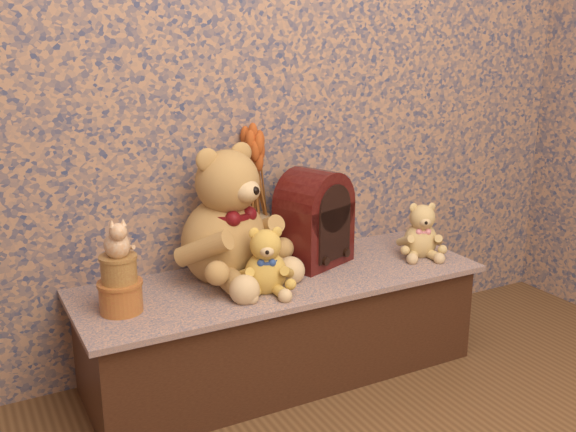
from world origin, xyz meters
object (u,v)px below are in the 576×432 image
object	(u,v)px
biscuit_tin_lower	(121,297)
cat_figurine	(116,237)
teddy_medium	(266,257)
teddy_small	(421,227)
teddy_large	(223,208)
ceramic_vase	(255,238)
cathedral_radio	(314,217)

from	to	relation	value
biscuit_tin_lower	cat_figurine	distance (m)	0.20
teddy_medium	teddy_small	size ratio (longest dim) A/B	1.06
teddy_large	cat_figurine	world-z (taller)	teddy_large
teddy_medium	ceramic_vase	world-z (taller)	teddy_medium
teddy_medium	cathedral_radio	world-z (taller)	cathedral_radio
cat_figurine	biscuit_tin_lower	bearing A→B (deg)	0.00
teddy_large	ceramic_vase	world-z (taller)	teddy_large
teddy_medium	biscuit_tin_lower	distance (m)	0.48
teddy_large	cathedral_radio	size ratio (longest dim) A/B	1.42
ceramic_vase	cathedral_radio	bearing A→B (deg)	-29.88
cat_figurine	teddy_medium	bearing A→B (deg)	-5.99
teddy_small	cat_figurine	xyz separation A→B (m)	(-1.17, 0.01, 0.13)
teddy_medium	cathedral_radio	size ratio (longest dim) A/B	0.67
ceramic_vase	cat_figurine	xyz separation A→B (m)	(-0.57, -0.22, 0.15)
teddy_medium	biscuit_tin_lower	xyz separation A→B (m)	(-0.48, 0.06, -0.07)
teddy_small	biscuit_tin_lower	bearing A→B (deg)	-156.03
teddy_medium	teddy_large	bearing A→B (deg)	132.18
teddy_small	cathedral_radio	size ratio (longest dim) A/B	0.63
biscuit_tin_lower	cat_figurine	bearing A→B (deg)	0.00
teddy_medium	ceramic_vase	bearing A→B (deg)	92.90
cathedral_radio	biscuit_tin_lower	size ratio (longest dim) A/B	2.69
cathedral_radio	ceramic_vase	size ratio (longest dim) A/B	1.94
teddy_medium	cathedral_radio	distance (m)	0.33
teddy_small	biscuit_tin_lower	xyz separation A→B (m)	(-1.17, 0.01, -0.07)
teddy_large	teddy_medium	world-z (taller)	teddy_large
ceramic_vase	teddy_large	bearing A→B (deg)	-151.05
teddy_small	ceramic_vase	world-z (taller)	teddy_small
cathedral_radio	ceramic_vase	distance (m)	0.24
teddy_large	ceramic_vase	size ratio (longest dim) A/B	2.75
teddy_small	cat_figurine	world-z (taller)	cat_figurine
teddy_medium	teddy_small	xyz separation A→B (m)	(0.69, 0.04, -0.01)
teddy_large	teddy_small	size ratio (longest dim) A/B	2.24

